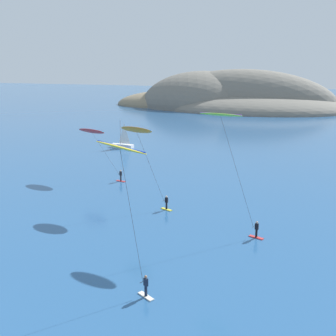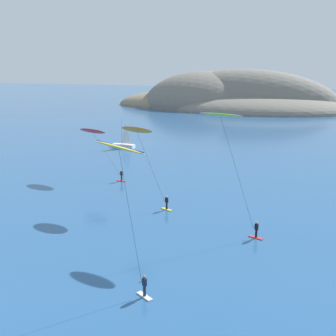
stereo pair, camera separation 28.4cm
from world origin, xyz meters
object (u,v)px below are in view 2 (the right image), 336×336
sailboat_near (122,144)px  kitesurfer_lime (224,127)px  kitesurfer_yellow (121,158)px  kitesurfer_red (95,135)px  kitesurfer_orange (139,137)px

sailboat_near → kitesurfer_lime: kitesurfer_lime is taller
sailboat_near → kitesurfer_yellow: kitesurfer_yellow is taller
sailboat_near → kitesurfer_yellow: 56.19m
kitesurfer_lime → kitesurfer_red: bearing=148.7°
kitesurfer_lime → kitesurfer_red: (-22.95, 13.93, -4.28)m
kitesurfer_lime → kitesurfer_red: 27.19m
sailboat_near → kitesurfer_red: bearing=-72.2°
kitesurfer_lime → kitesurfer_orange: bearing=158.0°
kitesurfer_red → kitesurfer_yellow: bearing=-55.6°
kitesurfer_yellow → kitesurfer_lime: (4.35, 13.21, 0.70)m
kitesurfer_orange → kitesurfer_lime: kitesurfer_lime is taller
sailboat_near → kitesurfer_orange: size_ratio=0.61×
kitesurfer_yellow → kitesurfer_lime: bearing=71.8°
kitesurfer_orange → kitesurfer_yellow: (6.88, -17.76, 1.63)m
kitesurfer_orange → kitesurfer_lime: (11.23, -4.55, 2.34)m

